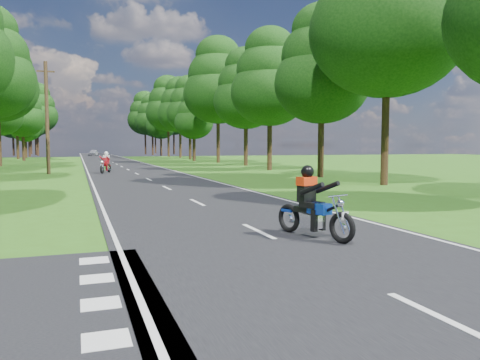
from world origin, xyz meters
name	(u,v)px	position (x,y,z in m)	size (l,w,h in m)	color
ground	(295,250)	(0.00, 0.00, 0.00)	(160.00, 160.00, 0.00)	#305F15
main_road	(113,162)	(0.00, 50.00, 0.01)	(7.00, 140.00, 0.02)	black
road_markings	(113,163)	(-0.14, 48.13, 0.02)	(7.40, 140.00, 0.01)	silver
treeline	(117,101)	(1.43, 60.06, 8.25)	(40.00, 115.35, 14.78)	black
telegraph_pole	(47,117)	(-6.00, 28.00, 4.07)	(1.20, 0.26, 8.00)	#382616
rider_near_blue	(314,201)	(0.89, 0.89, 0.83)	(0.64, 1.93, 1.61)	navy
rider_far_red	(106,162)	(-2.06, 27.66, 0.82)	(0.64, 1.91, 1.59)	#9F0C10
distant_car	(94,153)	(-1.02, 86.01, 0.63)	(1.45, 3.59, 1.22)	silver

